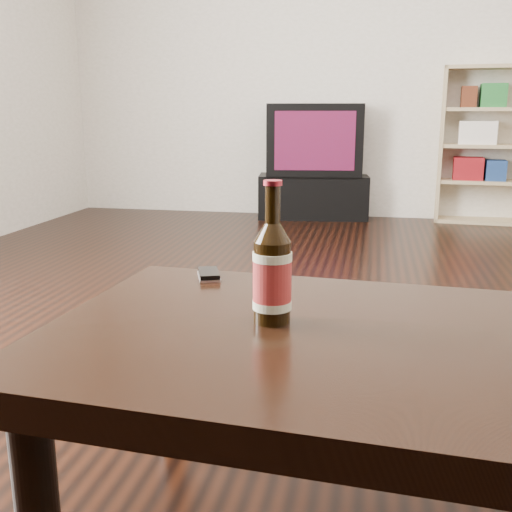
% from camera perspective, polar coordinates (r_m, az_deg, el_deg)
% --- Properties ---
extents(floor, '(5.00, 6.00, 0.01)m').
position_cam_1_polar(floor, '(2.09, 10.34, -10.16)').
color(floor, black).
rests_on(floor, ground).
extents(wall_back, '(5.00, 0.02, 2.70)m').
position_cam_1_polar(wall_back, '(4.96, 11.72, 19.29)').
color(wall_back, beige).
rests_on(wall_back, ground).
extents(tv_stand, '(0.91, 0.53, 0.34)m').
position_cam_1_polar(tv_stand, '(4.88, 5.44, 5.73)').
color(tv_stand, black).
rests_on(tv_stand, floor).
extents(tv, '(0.78, 0.54, 0.55)m').
position_cam_1_polar(tv, '(4.84, 5.56, 10.98)').
color(tv, black).
rests_on(tv, tv_stand).
extents(bookshelf, '(0.65, 0.34, 1.17)m').
position_cam_1_polar(bookshelf, '(4.93, 20.65, 10.08)').
color(bookshelf, tan).
rests_on(bookshelf, floor).
extents(coffee_table, '(1.25, 0.78, 0.45)m').
position_cam_1_polar(coffee_table, '(1.08, 12.01, -10.54)').
color(coffee_table, black).
rests_on(coffee_table, floor).
extents(beer_bottle, '(0.08, 0.08, 0.26)m').
position_cam_1_polar(beer_bottle, '(1.09, 1.55, -1.68)').
color(beer_bottle, black).
rests_on(beer_bottle, coffee_table).
extents(phone, '(0.08, 0.10, 0.02)m').
position_cam_1_polar(phone, '(1.40, -4.52, -1.77)').
color(phone, silver).
rests_on(phone, coffee_table).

